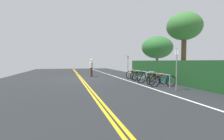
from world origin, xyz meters
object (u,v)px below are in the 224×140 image
object	(u,v)px
bicycle_2	(144,77)
sign_post_far	(177,65)
bicycle_0	(134,75)
sign_post_near	(128,64)
pedestrian	(91,66)
tree_mid	(184,27)
bicycle_5	(163,81)
bicycle_4	(158,79)
bike_rack	(147,74)
bicycle_3	(147,77)
tree_near_left	(157,48)
bicycle_1	(140,76)

from	to	relation	value
bicycle_2	sign_post_far	xyz separation A→B (m)	(4.18, -0.17, 0.95)
bicycle_0	sign_post_near	size ratio (longest dim) A/B	0.81
pedestrian	sign_post_near	xyz separation A→B (m)	(1.35, 3.20, 0.26)
tree_mid	bicycle_5	bearing A→B (deg)	-56.55
bicycle_4	bike_rack	bearing A→B (deg)	-177.78
bicycle_4	sign_post_near	world-z (taller)	sign_post_near
pedestrian	tree_mid	bearing A→B (deg)	47.92
bicycle_4	sign_post_near	xyz separation A→B (m)	(-5.10, -0.16, 0.89)
bicycle_0	bicycle_4	bearing A→B (deg)	0.06
bike_rack	bicycle_0	world-z (taller)	bike_rack
bicycle_3	pedestrian	size ratio (longest dim) A/B	1.05
bicycle_5	tree_near_left	distance (m)	9.05
bicycle_0	pedestrian	world-z (taller)	pedestrian
bicycle_1	pedestrian	size ratio (longest dim) A/B	1.02
bicycle_0	pedestrian	size ratio (longest dim) A/B	0.97
bicycle_5	tree_near_left	size ratio (longest dim) A/B	0.42
bicycle_0	bicycle_3	xyz separation A→B (m)	(2.81, -0.20, 0.03)
bicycle_3	pedestrian	bearing A→B (deg)	-149.79
sign_post_near	tree_mid	world-z (taller)	tree_mid
bicycle_1	bicycle_4	bearing A→B (deg)	-0.28
bicycle_5	sign_post_far	distance (m)	1.66
bike_rack	bicycle_1	bearing A→B (deg)	177.07
bicycle_0	tree_mid	distance (m)	5.32
bicycle_4	bicycle_5	bearing A→B (deg)	-10.49
bicycle_4	sign_post_near	bearing A→B (deg)	-178.26
sign_post_near	bicycle_4	bearing A→B (deg)	1.74
sign_post_near	tree_mid	bearing A→B (deg)	34.63
bicycle_3	tree_near_left	size ratio (longest dim) A/B	0.43
bicycle_2	bicycle_3	world-z (taller)	bicycle_3
bike_rack	bicycle_3	size ratio (longest dim) A/B	3.22
bicycle_0	sign_post_far	xyz separation A→B (m)	(6.07, -0.21, 0.95)
pedestrian	bicycle_3	bearing A→B (deg)	30.21
bicycle_3	bicycle_4	world-z (taller)	bicycle_3
bike_rack	bicycle_3	bearing A→B (deg)	-21.37
bicycle_5	bicycle_4	bearing A→B (deg)	169.51
sign_post_far	bicycle_0	bearing A→B (deg)	178.00
bicycle_0	bicycle_5	size ratio (longest dim) A/B	0.94
bicycle_3	sign_post_near	xyz separation A→B (m)	(-4.06, 0.05, 0.86)
bicycle_0	sign_post_near	bearing A→B (deg)	-173.07
bicycle_0	tree_near_left	xyz separation A→B (m)	(-2.97, 3.83, 2.61)
bicycle_3	bicycle_4	size ratio (longest dim) A/B	1.05
bicycle_4	sign_post_near	distance (m)	5.18
bicycle_1	tree_mid	world-z (taller)	tree_mid
bicycle_2	bicycle_4	bearing A→B (deg)	1.43
bicycle_1	pedestrian	xyz separation A→B (m)	(-3.66, -3.37, 0.64)
bicycle_5	bicycle_1	bearing A→B (deg)	177.29
bicycle_4	pedestrian	size ratio (longest dim) A/B	1.00
sign_post_near	tree_mid	size ratio (longest dim) A/B	0.41
bicycle_4	tree_mid	xyz separation A→B (m)	(-1.01, 2.67, 3.61)
sign_post_near	bike_rack	bearing A→B (deg)	1.56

